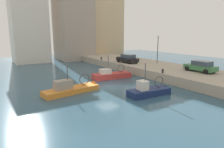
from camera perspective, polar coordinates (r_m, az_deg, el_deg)
The scene contains 13 objects.
water_surface at distance 23.80m, azimuth -1.33°, elevation -3.70°, with size 80.00×80.00×0.00m, color #2D5166.
quay_wall at distance 31.16m, azimuth 16.88°, elevation 0.62°, with size 9.00×56.00×1.20m, color #ADA08C.
fishing_boat_navy at distance 21.16m, azimuth 11.38°, elevation -5.60°, with size 5.52×2.23×4.16m.
fishing_boat_red at distance 28.32m, azimuth 0.40°, elevation -0.97°, with size 6.53×2.55×4.10m.
fishing_boat_orange at distance 22.00m, azimuth -10.95°, elevation -4.81°, with size 7.09×2.53×3.94m.
parked_car_black at distance 35.16m, azimuth 4.53°, elevation 4.55°, with size 2.18×4.35×1.50m.
parked_car_green at distance 29.20m, azimuth 24.43°, elevation 2.07°, with size 2.11×4.22×1.51m.
mooring_bollard_south at distance 26.63m, azimuth 14.54°, elevation 0.84°, with size 0.28×0.28×0.55m, color #2D2D33.
mooring_bollard_mid at distance 39.03m, azimuth -3.12°, elevation 4.57°, with size 0.28×0.28×0.55m, color #2D2D33.
quay_streetlamp at distance 34.75m, azimuth 13.22°, elevation 8.33°, with size 0.36×0.36×4.83m.
waterfront_building_west at distance 49.61m, azimuth -11.19°, elevation 13.83°, with size 8.08×8.63×16.64m.
waterfront_building_west_mid at distance 55.07m, azimuth -3.24°, elevation 16.28°, with size 11.39×6.54×21.39m.
waterfront_building_central at distance 47.61m, azimuth -23.03°, elevation 12.20°, with size 7.50×7.10×14.91m.
Camera 1 is at (-12.16, -19.46, 6.33)m, focal length 31.40 mm.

